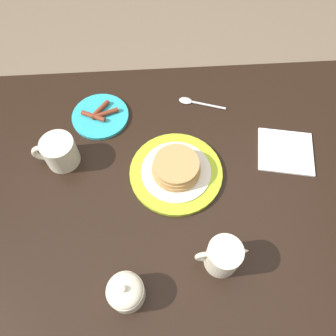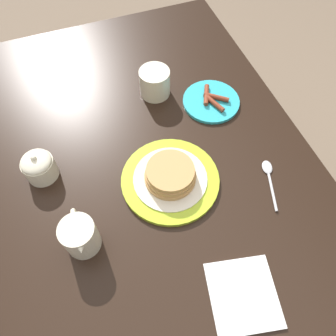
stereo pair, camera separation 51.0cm
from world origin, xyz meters
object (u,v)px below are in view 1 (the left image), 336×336
(sugar_bowl, at_px, (126,292))
(napkin, at_px, (286,151))
(coffee_mug, at_px, (59,152))
(creamer_pitcher, at_px, (223,256))
(spoon, at_px, (194,102))
(side_plate_bacon, at_px, (100,116))
(pancake_plate, at_px, (176,170))

(sugar_bowl, height_order, napkin, sugar_bowl)
(coffee_mug, bearing_deg, creamer_pitcher, 142.36)
(spoon, bearing_deg, creamer_pitcher, 91.42)
(spoon, bearing_deg, side_plate_bacon, 7.28)
(pancake_plate, relative_size, creamer_pitcher, 2.09)
(side_plate_bacon, bearing_deg, sugar_bowl, 98.80)
(coffee_mug, height_order, spoon, coffee_mug)
(creamer_pitcher, distance_m, spoon, 0.48)
(napkin, distance_m, spoon, 0.31)
(coffee_mug, distance_m, creamer_pitcher, 0.50)
(sugar_bowl, bearing_deg, creamer_pitcher, -164.64)
(pancake_plate, distance_m, side_plate_bacon, 0.29)
(sugar_bowl, bearing_deg, side_plate_bacon, -81.20)
(coffee_mug, relative_size, creamer_pitcher, 1.00)
(coffee_mug, xyz_separation_m, spoon, (-0.38, -0.18, -0.04))
(napkin, xyz_separation_m, spoon, (0.24, -0.19, 0.00))
(side_plate_bacon, height_order, sugar_bowl, sugar_bowl)
(side_plate_bacon, bearing_deg, pancake_plate, 135.45)
(side_plate_bacon, distance_m, creamer_pitcher, 0.54)
(side_plate_bacon, distance_m, napkin, 0.54)
(pancake_plate, bearing_deg, sugar_bowl, 66.37)
(coffee_mug, bearing_deg, sugar_bowl, 115.87)
(coffee_mug, relative_size, sugar_bowl, 1.45)
(creamer_pitcher, height_order, spoon, creamer_pitcher)
(pancake_plate, distance_m, coffee_mug, 0.31)
(coffee_mug, height_order, creamer_pitcher, creamer_pitcher)
(pancake_plate, bearing_deg, creamer_pitcher, 109.73)
(pancake_plate, bearing_deg, napkin, -171.04)
(creamer_pitcher, distance_m, sugar_bowl, 0.23)
(coffee_mug, distance_m, sugar_bowl, 0.40)
(side_plate_bacon, xyz_separation_m, creamer_pitcher, (-0.30, 0.45, 0.04))
(creamer_pitcher, xyz_separation_m, spoon, (0.01, -0.48, -0.04))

